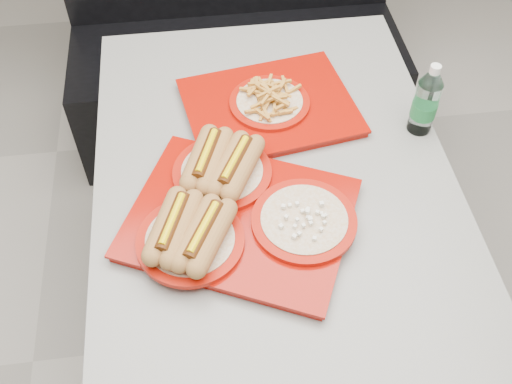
{
  "coord_description": "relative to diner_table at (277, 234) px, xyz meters",
  "views": [
    {
      "loc": [
        -0.17,
        -0.91,
        1.88
      ],
      "look_at": [
        -0.06,
        -0.05,
        0.83
      ],
      "focal_mm": 42.0,
      "sensor_mm": 36.0,
      "label": 1
    }
  ],
  "objects": [
    {
      "name": "ground",
      "position": [
        0.0,
        0.0,
        -0.58
      ],
      "size": [
        6.0,
        6.0,
        0.0
      ],
      "primitive_type": "plane",
      "color": "#A09A90",
      "rests_on": "ground"
    },
    {
      "name": "diner_table",
      "position": [
        0.0,
        0.0,
        0.0
      ],
      "size": [
        0.92,
        1.42,
        0.75
      ],
      "color": "black",
      "rests_on": "ground"
    },
    {
      "name": "booth_bench",
      "position": [
        0.0,
        1.09,
        -0.18
      ],
      "size": [
        1.3,
        0.57,
        1.35
      ],
      "color": "black",
      "rests_on": "ground"
    },
    {
      "name": "tray_near",
      "position": [
        -0.12,
        -0.06,
        0.21
      ],
      "size": [
        0.62,
        0.56,
        0.11
      ],
      "rotation": [
        0.0,
        0.0,
        -0.43
      ],
      "color": "#930D04",
      "rests_on": "diner_table"
    },
    {
      "name": "tray_far",
      "position": [
        0.02,
        0.3,
        0.19
      ],
      "size": [
        0.5,
        0.42,
        0.09
      ],
      "rotation": [
        0.0,
        0.0,
        0.16
      ],
      "color": "#930D04",
      "rests_on": "diner_table"
    },
    {
      "name": "water_bottle",
      "position": [
        0.41,
        0.18,
        0.26
      ],
      "size": [
        0.07,
        0.07,
        0.21
      ],
      "rotation": [
        0.0,
        0.0,
        0.03
      ],
      "color": "silver",
      "rests_on": "diner_table"
    }
  ]
}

